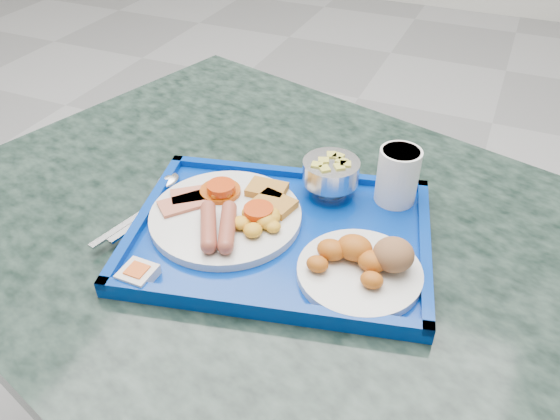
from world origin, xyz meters
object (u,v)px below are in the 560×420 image
object	(u,v)px
tray	(280,235)
fruit_bowl	(331,172)
bread_plate	(364,264)
main_plate	(231,214)
table	(309,330)
juice_cup	(398,174)

from	to	relation	value
tray	fruit_bowl	distance (m)	0.13
bread_plate	fruit_bowl	world-z (taller)	fruit_bowl
main_plate	bread_plate	size ratio (longest dim) A/B	1.37
table	tray	bearing A→B (deg)	-162.78
main_plate	fruit_bowl	distance (m)	0.17
table	fruit_bowl	bearing A→B (deg)	97.45
tray	fruit_bowl	size ratio (longest dim) A/B	5.50
tray	bread_plate	world-z (taller)	bread_plate
table	bread_plate	xyz separation A→B (m)	(0.09, -0.05, 0.22)
tray	main_plate	world-z (taller)	main_plate
bread_plate	fruit_bowl	distance (m)	0.18
fruit_bowl	juice_cup	bearing A→B (deg)	14.35
tray	juice_cup	world-z (taller)	juice_cup
bread_plate	juice_cup	bearing A→B (deg)	91.01
bread_plate	main_plate	bearing A→B (deg)	171.79
main_plate	bread_plate	bearing A→B (deg)	-8.21
table	bread_plate	size ratio (longest dim) A/B	8.52
juice_cup	main_plate	bearing A→B (deg)	-144.63
main_plate	bread_plate	world-z (taller)	bread_plate
tray	juice_cup	bearing A→B (deg)	47.74
table	bread_plate	world-z (taller)	bread_plate
tray	main_plate	size ratio (longest dim) A/B	2.15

